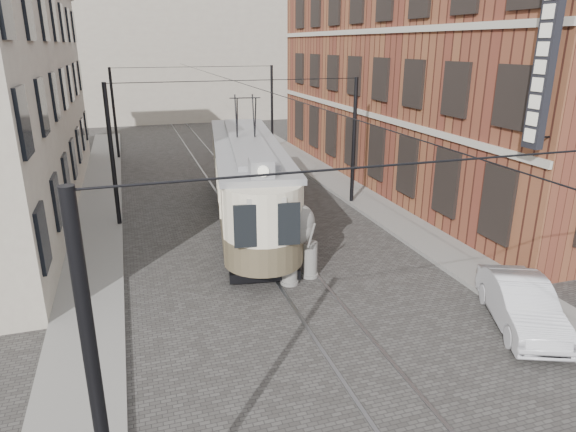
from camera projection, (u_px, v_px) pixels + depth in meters
name	position (u px, v px, depth m)	size (l,w,h in m)	color
ground	(287.00, 265.00, 17.89)	(120.00, 120.00, 0.00)	#413F3C
tram_rails	(287.00, 265.00, 17.88)	(1.54, 80.00, 0.02)	slate
sidewalk_right	(435.00, 244.00, 19.59)	(2.00, 60.00, 0.15)	slate
sidewalk_left	(91.00, 289.00, 15.99)	(2.00, 60.00, 0.15)	slate
brick_building	(431.00, 72.00, 27.23)	(8.00, 26.00, 12.00)	brown
distant_block	(169.00, 48.00, 51.71)	(28.00, 10.00, 14.00)	#9E9283
catenary	(247.00, 154.00, 21.37)	(11.00, 30.20, 6.00)	black
tram	(247.00, 160.00, 21.83)	(2.78, 13.46, 5.34)	beige
elephant	(283.00, 234.00, 16.99)	(2.45, 4.45, 2.72)	#66635E
parked_car	(521.00, 304.00, 13.87)	(1.42, 4.02, 1.33)	silver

